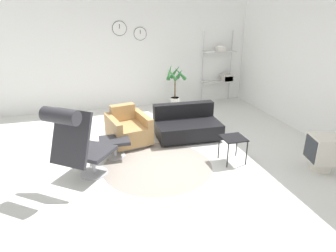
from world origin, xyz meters
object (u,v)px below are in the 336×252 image
object	(u,v)px
ottoman	(115,143)
couch_low	(187,126)
crt_television	(324,152)
shelf_unit	(223,69)
armchair_red	(128,130)
side_table	(233,140)
lounge_chair	(76,138)
potted_plant	(175,87)

from	to	relation	value
ottoman	couch_low	xyz separation A→B (m)	(1.55, 0.52, -0.03)
crt_television	shelf_unit	bearing A→B (deg)	12.93
ottoman	armchair_red	bearing A→B (deg)	59.16
ottoman	shelf_unit	distance (m)	4.38
side_table	shelf_unit	world-z (taller)	shelf_unit
lounge_chair	potted_plant	xyz separation A→B (m)	(2.48, 3.23, -0.19)
side_table	couch_low	bearing A→B (deg)	107.74
ottoman	couch_low	distance (m)	1.63
couch_low	crt_television	size ratio (longest dim) A/B	2.18
lounge_chair	armchair_red	xyz separation A→B (m)	(0.93, 1.33, -0.48)
ottoman	armchair_red	size ratio (longest dim) A/B	0.55
armchair_red	crt_television	world-z (taller)	armchair_red
crt_television	armchair_red	bearing A→B (deg)	70.75
lounge_chair	armchair_red	world-z (taller)	lounge_chair
lounge_chair	potted_plant	world-z (taller)	lounge_chair
side_table	crt_television	bearing A→B (deg)	-27.59
lounge_chair	ottoman	xyz separation A→B (m)	(0.60, 0.78, -0.49)
couch_low	lounge_chair	bearing A→B (deg)	33.22
armchair_red	crt_television	distance (m)	3.51
armchair_red	shelf_unit	xyz separation A→B (m)	(3.04, 2.19, 0.65)
side_table	shelf_unit	xyz separation A→B (m)	(1.42, 3.47, 0.52)
couch_low	crt_television	xyz separation A→B (m)	(1.69, -1.93, 0.10)
couch_low	crt_television	bearing A→B (deg)	133.25
lounge_chair	ottoman	size ratio (longest dim) A/B	2.47
lounge_chair	armchair_red	bearing A→B (deg)	92.70
lounge_chair	shelf_unit	size ratio (longest dim) A/B	0.66
lounge_chair	crt_television	world-z (taller)	lounge_chair
armchair_red	potted_plant	distance (m)	2.47
potted_plant	side_table	bearing A→B (deg)	-88.76
lounge_chair	potted_plant	size ratio (longest dim) A/B	1.10
ottoman	side_table	distance (m)	2.09
lounge_chair	ottoman	world-z (taller)	lounge_chair
ottoman	potted_plant	world-z (taller)	potted_plant
armchair_red	couch_low	distance (m)	1.22
lounge_chair	shelf_unit	world-z (taller)	shelf_unit
crt_television	shelf_unit	world-z (taller)	shelf_unit
couch_low	side_table	world-z (taller)	couch_low
shelf_unit	crt_television	bearing A→B (deg)	-91.80
shelf_unit	side_table	bearing A→B (deg)	-112.17
armchair_red	shelf_unit	distance (m)	3.80
armchair_red	potted_plant	size ratio (longest dim) A/B	0.81
lounge_chair	ottoman	distance (m)	1.10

